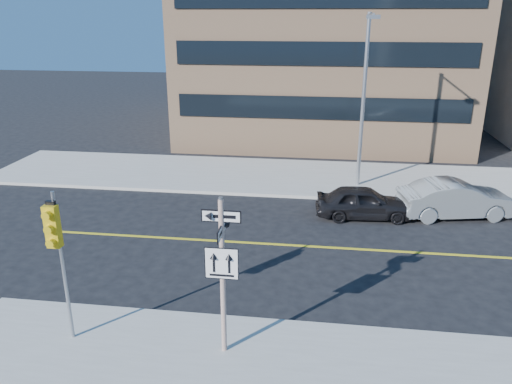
# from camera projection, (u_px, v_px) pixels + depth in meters

# --- Properties ---
(ground) EXTENTS (120.00, 120.00, 0.00)m
(ground) POSITION_uv_depth(u_px,v_px,m) (241.00, 301.00, 14.82)
(ground) COLOR black
(ground) RESTS_ON ground
(sign_pole) EXTENTS (0.92, 0.92, 4.06)m
(sign_pole) POSITION_uv_depth(u_px,v_px,m) (222.00, 268.00, 11.66)
(sign_pole) COLOR silver
(sign_pole) RESTS_ON near_sidewalk
(traffic_signal) EXTENTS (0.32, 0.45, 4.00)m
(traffic_signal) POSITION_uv_depth(u_px,v_px,m) (55.00, 238.00, 11.83)
(traffic_signal) COLOR gray
(traffic_signal) RESTS_ON near_sidewalk
(parked_car_a) EXTENTS (1.86, 4.05, 1.35)m
(parked_car_a) POSITION_uv_depth(u_px,v_px,m) (364.00, 202.00, 20.73)
(parked_car_a) COLOR black
(parked_car_a) RESTS_ON ground
(parked_car_b) EXTENTS (2.56, 4.96, 1.56)m
(parked_car_b) POSITION_uv_depth(u_px,v_px,m) (456.00, 199.00, 20.78)
(parked_car_b) COLOR gray
(parked_car_b) RESTS_ON ground
(streetlight_a) EXTENTS (0.55, 2.25, 8.00)m
(streetlight_a) POSITION_uv_depth(u_px,v_px,m) (364.00, 91.00, 22.76)
(streetlight_a) COLOR gray
(streetlight_a) RESTS_ON far_sidewalk
(building_brick) EXTENTS (18.00, 18.00, 18.00)m
(building_brick) POSITION_uv_depth(u_px,v_px,m) (326.00, 0.00, 34.88)
(building_brick) COLOR tan
(building_brick) RESTS_ON ground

